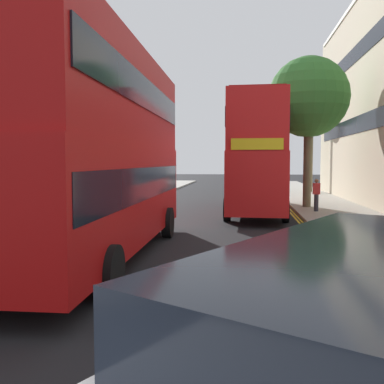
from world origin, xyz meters
TOP-DOWN VIEW (x-y plane):
  - sidewalk_right at (6.50, 16.00)m, footprint 4.00×80.00m
  - sidewalk_left at (-6.50, 16.00)m, footprint 4.00×80.00m
  - kerb_line_outer at (4.40, 14.00)m, footprint 0.10×56.00m
  - kerb_line_inner at (4.24, 14.00)m, footprint 0.10×56.00m
  - double_decker_bus_away at (-1.92, 10.71)m, footprint 2.92×10.84m
  - double_decker_bus_oncoming at (2.46, 21.72)m, footprint 2.95×10.85m
  - pedestrian_far at (5.46, 21.60)m, footprint 0.34×0.22m
  - street_tree_near at (5.30, 23.76)m, footprint 4.33×4.33m
  - street_tree_mid at (7.25, 36.03)m, footprint 2.96×2.96m

SIDE VIEW (x-z plane):
  - kerb_line_outer at x=4.40m, z-range 0.00..0.01m
  - kerb_line_inner at x=4.24m, z-range 0.00..0.01m
  - sidewalk_right at x=6.50m, z-range 0.00..0.14m
  - sidewalk_left at x=-6.50m, z-range 0.00..0.14m
  - pedestrian_far at x=5.46m, z-range 0.18..1.80m
  - double_decker_bus_away at x=-1.92m, z-range 0.21..5.85m
  - double_decker_bus_oncoming at x=2.46m, z-range 0.21..5.85m
  - street_tree_near at x=5.30m, z-range 2.00..10.14m
  - street_tree_mid at x=7.25m, z-range 2.66..10.92m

